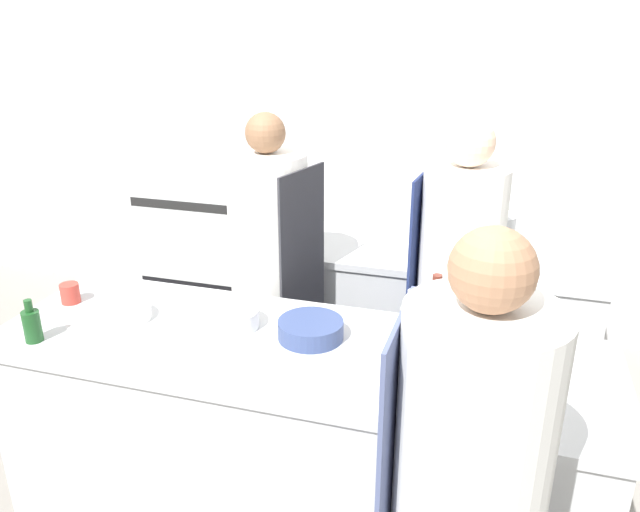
% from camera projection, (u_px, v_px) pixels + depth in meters
% --- Properties ---
extents(wall_back, '(8.00, 0.06, 2.80)m').
position_uv_depth(wall_back, '(396.00, 129.00, 4.20)').
color(wall_back, silver).
rests_on(wall_back, ground_plane).
extents(prep_counter, '(2.49, 0.80, 0.90)m').
position_uv_depth(prep_counter, '(296.00, 438.00, 2.65)').
color(prep_counter, '#B7BABC').
rests_on(prep_counter, ground_plane).
extents(pass_counter, '(1.95, 0.67, 0.90)m').
position_uv_depth(pass_counter, '(418.00, 321.00, 3.64)').
color(pass_counter, '#B7BABC').
rests_on(pass_counter, ground_plane).
extents(oven_range, '(0.90, 0.75, 1.03)m').
position_uv_depth(oven_range, '(214.00, 255.00, 4.46)').
color(oven_range, '#B7BABC').
rests_on(oven_range, ground_plane).
extents(chef_at_stove, '(0.45, 0.44, 1.70)m').
position_uv_depth(chef_at_stove, '(271.00, 281.00, 3.21)').
color(chef_at_stove, black).
rests_on(chef_at_stove, ground_plane).
extents(chef_at_pass_far, '(0.41, 0.39, 1.73)m').
position_uv_depth(chef_at_pass_far, '(455.00, 302.00, 2.95)').
color(chef_at_pass_far, black).
rests_on(chef_at_pass_far, ground_plane).
extents(bottle_olive_oil, '(0.07, 0.07, 0.18)m').
position_uv_depth(bottle_olive_oil, '(32.00, 325.00, 2.49)').
color(bottle_olive_oil, '#19471E').
rests_on(bottle_olive_oil, prep_counter).
extents(bottle_vinegar, '(0.09, 0.09, 0.29)m').
position_uv_depth(bottle_vinegar, '(435.00, 316.00, 2.47)').
color(bottle_vinegar, '#5B2319').
rests_on(bottle_vinegar, prep_counter).
extents(bottle_wine, '(0.09, 0.09, 0.28)m').
position_uv_depth(bottle_wine, '(411.00, 331.00, 2.36)').
color(bottle_wine, silver).
rests_on(bottle_wine, prep_counter).
extents(bowl_mixing_large, '(0.23, 0.23, 0.08)m').
position_uv_depth(bowl_mixing_large, '(232.00, 318.00, 2.62)').
color(bowl_mixing_large, white).
rests_on(bowl_mixing_large, prep_counter).
extents(bowl_prep_small, '(0.24, 0.24, 0.05)m').
position_uv_depth(bowl_prep_small, '(123.00, 313.00, 2.69)').
color(bowl_prep_small, white).
rests_on(bowl_prep_small, prep_counter).
extents(bowl_ceramic_blue, '(0.27, 0.27, 0.08)m').
position_uv_depth(bowl_ceramic_blue, '(311.00, 329.00, 2.52)').
color(bowl_ceramic_blue, navy).
rests_on(bowl_ceramic_blue, prep_counter).
extents(cup, '(0.09, 0.09, 0.09)m').
position_uv_depth(cup, '(70.00, 293.00, 2.83)').
color(cup, '#B2382D').
rests_on(cup, prep_counter).
extents(cutting_board, '(0.36, 0.22, 0.01)m').
position_uv_depth(cutting_board, '(437.00, 392.00, 2.17)').
color(cutting_board, olive).
rests_on(cutting_board, prep_counter).
extents(stockpot, '(0.26, 0.26, 0.26)m').
position_uv_depth(stockpot, '(488.00, 237.00, 3.29)').
color(stockpot, '#B7BABC').
rests_on(stockpot, pass_counter).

